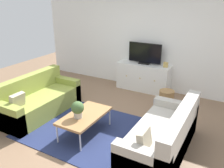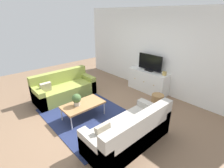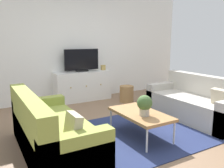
# 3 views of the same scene
# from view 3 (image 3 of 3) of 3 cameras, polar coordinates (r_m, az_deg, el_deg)

# --- Properties ---
(ground_plane) EXTENTS (10.00, 10.00, 0.00)m
(ground_plane) POSITION_cam_3_polar(r_m,az_deg,el_deg) (4.05, 4.90, -11.20)
(ground_plane) COLOR #84664C
(wall_back) EXTENTS (6.40, 0.12, 2.70)m
(wall_back) POSITION_cam_3_polar(r_m,az_deg,el_deg) (6.02, -9.07, 9.17)
(wall_back) COLOR white
(wall_back) RESTS_ON ground_plane
(area_rug) EXTENTS (2.50, 1.90, 0.01)m
(area_rug) POSITION_cam_3_polar(r_m,az_deg,el_deg) (3.93, 6.18, -11.81)
(area_rug) COLOR navy
(area_rug) RESTS_ON ground_plane
(couch_left_side) EXTENTS (0.82, 1.85, 0.83)m
(couch_left_side) POSITION_cam_3_polar(r_m,az_deg,el_deg) (3.29, -15.27, -11.61)
(couch_left_side) COLOR olive
(couch_left_side) RESTS_ON ground_plane
(couch_right_side) EXTENTS (0.82, 1.85, 0.83)m
(couch_right_side) POSITION_cam_3_polar(r_m,az_deg,el_deg) (4.82, 19.87, -4.64)
(couch_right_side) COLOR #B2ADA3
(couch_right_side) RESTS_ON ground_plane
(coffee_table) EXTENTS (0.58, 1.06, 0.40)m
(coffee_table) POSITION_cam_3_polar(r_m,az_deg,el_deg) (3.69, 6.92, -7.35)
(coffee_table) COLOR #A37547
(coffee_table) RESTS_ON ground_plane
(potted_plant) EXTENTS (0.23, 0.23, 0.31)m
(potted_plant) POSITION_cam_3_polar(r_m,az_deg,el_deg) (3.50, 7.95, -4.94)
(potted_plant) COLOR #B7B2A8
(potted_plant) RESTS_ON coffee_table
(tv_console) EXTENTS (1.41, 0.47, 0.73)m
(tv_console) POSITION_cam_3_polar(r_m,az_deg,el_deg) (5.90, -7.18, -0.47)
(tv_console) COLOR white
(tv_console) RESTS_ON ground_plane
(flat_screen_tv) EXTENTS (0.88, 0.16, 0.55)m
(flat_screen_tv) POSITION_cam_3_polar(r_m,az_deg,el_deg) (5.82, -7.41, 5.73)
(flat_screen_tv) COLOR black
(flat_screen_tv) RESTS_ON tv_console
(mantel_clock) EXTENTS (0.11, 0.07, 0.13)m
(mantel_clock) POSITION_cam_3_polar(r_m,az_deg,el_deg) (6.07, -2.19, 4.05)
(mantel_clock) COLOR tan
(mantel_clock) RESTS_ON tv_console
(wicker_basket) EXTENTS (0.34, 0.34, 0.40)m
(wicker_basket) POSITION_cam_3_polar(r_m,az_deg,el_deg) (5.73, 3.58, -2.42)
(wicker_basket) COLOR #9E7547
(wicker_basket) RESTS_ON ground_plane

